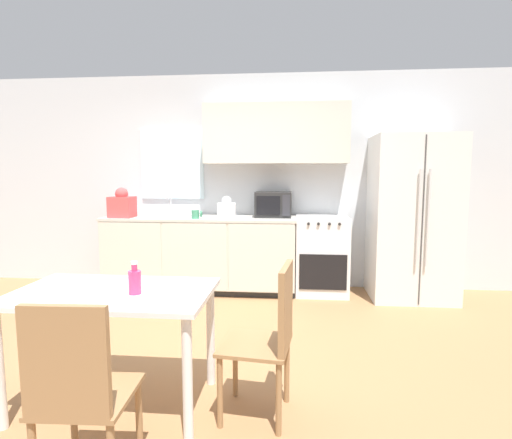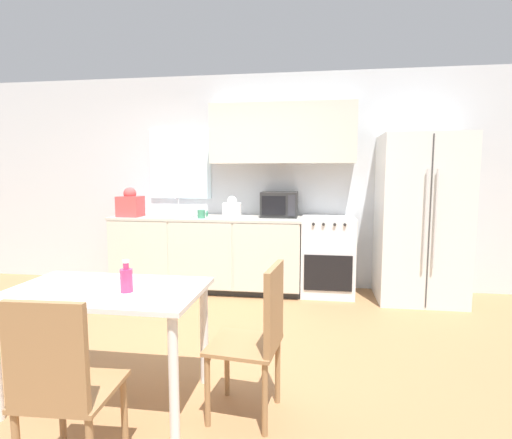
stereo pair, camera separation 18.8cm
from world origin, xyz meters
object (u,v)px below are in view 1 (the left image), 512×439
(microwave, at_px, (273,204))
(dining_chair_near, at_px, (77,387))
(coffee_mug, at_px, (196,214))
(dining_chair_side, at_px, (271,330))
(refrigerator, at_px, (412,218))
(drink_bottle, at_px, (135,281))
(dining_table, at_px, (113,308))
(oven_range, at_px, (321,255))

(microwave, relative_size, dining_chair_near, 0.47)
(coffee_mug, bearing_deg, dining_chair_side, -66.38)
(microwave, xyz_separation_m, dining_chair_near, (-0.68, -3.35, -0.54))
(refrigerator, height_order, drink_bottle, refrigerator)
(drink_bottle, bearing_deg, dining_table, 162.82)
(oven_range, relative_size, microwave, 2.13)
(coffee_mug, height_order, dining_table, coffee_mug)
(refrigerator, distance_m, drink_bottle, 3.42)
(refrigerator, xyz_separation_m, dining_chair_near, (-2.30, -3.20, -0.41))
(dining_table, bearing_deg, drink_bottle, -17.18)
(microwave, distance_m, dining_table, 2.78)
(oven_range, bearing_deg, refrigerator, -4.21)
(dining_chair_side, relative_size, drink_bottle, 4.69)
(dining_chair_side, bearing_deg, dining_table, 94.66)
(dining_chair_near, relative_size, dining_chair_side, 1.00)
(refrigerator, relative_size, dining_chair_side, 2.03)
(refrigerator, relative_size, dining_chair_near, 2.03)
(coffee_mug, bearing_deg, dining_table, -88.82)
(dining_table, height_order, drink_bottle, drink_bottle)
(microwave, distance_m, dining_chair_side, 2.70)
(coffee_mug, bearing_deg, microwave, 17.93)
(refrigerator, distance_m, dining_chair_near, 3.96)
(oven_range, distance_m, coffee_mug, 1.59)
(refrigerator, bearing_deg, oven_range, 175.79)
(oven_range, relative_size, dining_chair_near, 1.01)
(microwave, bearing_deg, drink_bottle, -104.55)
(coffee_mug, xyz_separation_m, drink_bottle, (0.21, -2.37, -0.16))
(refrigerator, relative_size, coffee_mug, 15.27)
(dining_chair_side, bearing_deg, microwave, 9.34)
(coffee_mug, height_order, dining_chair_near, coffee_mug)
(coffee_mug, relative_size, dining_chair_side, 0.13)
(dining_chair_near, bearing_deg, dining_table, 100.77)
(dining_chair_near, bearing_deg, coffee_mug, 91.49)
(oven_range, xyz_separation_m, dining_table, (-1.45, -2.54, 0.16))
(dining_table, bearing_deg, microwave, 71.87)
(drink_bottle, bearing_deg, oven_range, 63.61)
(refrigerator, relative_size, microwave, 4.29)
(oven_range, relative_size, drink_bottle, 4.74)
(coffee_mug, bearing_deg, dining_chair_near, -85.80)
(oven_range, xyz_separation_m, dining_chair_side, (-0.47, -2.57, 0.07))
(coffee_mug, relative_size, dining_table, 0.10)
(oven_range, xyz_separation_m, dining_chair_near, (-1.27, -3.27, 0.07))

